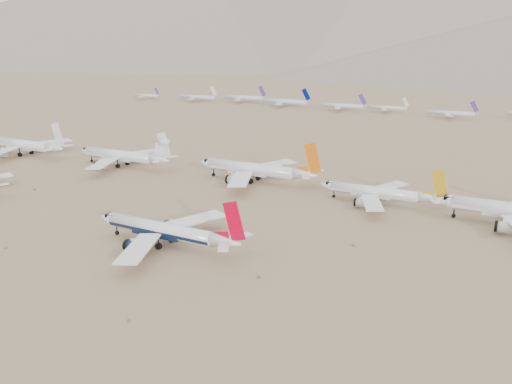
# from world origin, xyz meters

# --- Properties ---
(ground) EXTENTS (7000.00, 7000.00, 0.00)m
(ground) POSITION_xyz_m (0.00, 0.00, 0.00)
(ground) COLOR #7C6348
(ground) RESTS_ON ground
(main_airliner) EXTENTS (45.49, 44.43, 16.05)m
(main_airliner) POSITION_xyz_m (-6.61, 6.82, 4.41)
(main_airliner) COLOR white
(main_airliner) RESTS_ON ground
(row2_gold_tail) EXTENTS (41.02, 40.12, 14.61)m
(row2_gold_tail) POSITION_xyz_m (34.18, 71.25, 4.08)
(row2_gold_tail) COLOR white
(row2_gold_tail) RESTS_ON ground
(row2_orange_tail) EXTENTS (51.07, 49.96, 18.22)m
(row2_orange_tail) POSITION_xyz_m (-16.63, 76.76, 5.11)
(row2_orange_tail) COLOR white
(row2_orange_tail) RESTS_ON ground
(row2_white_trijet) EXTENTS (49.96, 48.83, 17.70)m
(row2_white_trijet) POSITION_xyz_m (-80.97, 71.97, 5.13)
(row2_white_trijet) COLOR white
(row2_white_trijet) RESTS_ON ground
(row2_white_twin) EXTENTS (51.16, 50.06, 18.28)m
(row2_white_twin) POSITION_xyz_m (-141.03, 67.47, 5.15)
(row2_white_twin) COLOR white
(row2_white_twin) RESTS_ON ground
(distant_storage_row) EXTENTS (625.05, 61.08, 15.82)m
(distant_storage_row) POSITION_xyz_m (43.62, 319.89, 4.45)
(distant_storage_row) COLOR silver
(distant_storage_row) RESTS_ON ground
(desert_scrub) EXTENTS (233.60, 121.67, 0.63)m
(desert_scrub) POSITION_xyz_m (-20.73, -21.89, 0.28)
(desert_scrub) COLOR brown
(desert_scrub) RESTS_ON ground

